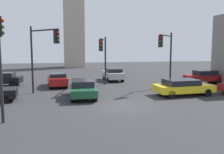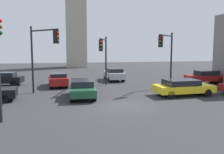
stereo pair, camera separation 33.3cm
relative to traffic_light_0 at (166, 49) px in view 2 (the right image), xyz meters
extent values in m
plane|color=#2D2D30|center=(-5.43, -5.48, -3.70)|extent=(91.96, 91.96, 0.00)
cylinder|color=black|center=(1.05, 1.24, -1.08)|extent=(0.16, 0.16, 5.25)
cylinder|color=black|center=(-0.08, -0.10, 1.21)|extent=(2.35, 2.75, 0.12)
cube|color=black|center=(-1.05, -1.25, 0.66)|extent=(0.45, 0.45, 1.00)
sphere|color=red|center=(-1.18, -1.40, 0.96)|extent=(0.20, 0.20, 0.20)
sphere|color=#594714|center=(-1.18, -1.40, 0.66)|extent=(0.20, 0.20, 0.20)
sphere|color=#14471E|center=(-1.18, -1.40, 0.36)|extent=(0.20, 0.20, 0.20)
cylinder|color=black|center=(-11.72, 0.45, -0.91)|extent=(0.16, 0.16, 5.58)
cylinder|color=black|center=(-10.60, -0.92, 1.49)|extent=(2.33, 2.81, 0.12)
cube|color=black|center=(-9.64, -2.09, 0.94)|extent=(0.45, 0.45, 1.00)
sphere|color=red|center=(-9.51, -2.24, 1.24)|extent=(0.20, 0.20, 0.20)
sphere|color=#594714|center=(-9.51, -2.24, 0.94)|extent=(0.20, 0.20, 0.20)
sphere|color=#14471E|center=(-9.51, -2.24, 0.64)|extent=(0.20, 0.20, 0.20)
cylinder|color=black|center=(-4.89, 3.96, -1.25)|extent=(0.16, 0.16, 4.91)
cylinder|color=black|center=(-5.47, 1.82, 0.88)|extent=(1.28, 4.31, 0.12)
cube|color=black|center=(-5.98, -0.08, 0.33)|extent=(0.39, 0.39, 1.00)
sphere|color=red|center=(-6.04, -0.27, 0.63)|extent=(0.20, 0.20, 0.20)
sphere|color=#594714|center=(-6.04, -0.27, 0.33)|extent=(0.20, 0.20, 0.20)
sphere|color=#14471E|center=(-6.04, -0.27, 0.03)|extent=(0.20, 0.20, 0.20)
sphere|color=red|center=(-12.17, -7.76, 1.50)|extent=(0.20, 0.20, 0.20)
sphere|color=#594714|center=(-12.17, -7.76, 1.20)|extent=(0.20, 0.20, 0.20)
sphere|color=#14471E|center=(-12.17, -7.76, 0.90)|extent=(0.20, 0.20, 0.20)
cube|color=black|center=(-15.35, 5.05, -3.07)|extent=(4.25, 2.18, 0.61)
cube|color=black|center=(-15.14, 5.03, -2.57)|extent=(2.44, 1.78, 0.46)
cylinder|color=black|center=(-14.04, 4.18, -3.37)|extent=(0.69, 0.38, 0.66)
cylinder|color=black|center=(-13.89, 5.62, -3.37)|extent=(0.69, 0.38, 0.66)
cube|color=maroon|center=(5.45, 2.53, -3.06)|extent=(4.08, 1.85, 0.60)
cube|color=black|center=(5.65, 2.54, -2.54)|extent=(2.32, 1.55, 0.51)
cylinder|color=black|center=(4.13, 1.79, -3.36)|extent=(0.69, 0.33, 0.67)
cylinder|color=black|center=(4.05, 3.11, -3.36)|extent=(0.69, 0.33, 0.67)
cylinder|color=black|center=(6.84, 1.96, -3.36)|extent=(0.69, 0.33, 0.67)
cylinder|color=black|center=(6.76, 3.27, -3.36)|extent=(0.69, 0.33, 0.67)
cylinder|color=black|center=(-13.37, -1.50, -3.41)|extent=(0.60, 0.39, 0.58)
cylinder|color=black|center=(-13.25, -3.08, -3.41)|extent=(0.60, 0.39, 0.58)
cube|color=#ADB2B7|center=(-3.48, 6.89, -3.03)|extent=(1.91, 4.13, 0.69)
cube|color=black|center=(-3.47, 6.69, -2.50)|extent=(1.65, 2.33, 0.47)
cylinder|color=black|center=(-4.25, 8.25, -3.38)|extent=(0.34, 0.65, 0.64)
cylinder|color=black|center=(-2.78, 8.30, -3.38)|extent=(0.34, 0.65, 0.64)
cylinder|color=black|center=(-4.17, 5.49, -3.38)|extent=(0.34, 0.65, 0.64)
cylinder|color=black|center=(-2.70, 5.53, -3.38)|extent=(0.34, 0.65, 0.64)
cube|color=yellow|center=(0.31, -2.93, -3.12)|extent=(4.75, 2.33, 0.55)
cube|color=black|center=(0.08, -2.94, -2.64)|extent=(2.69, 1.97, 0.48)
cylinder|color=black|center=(1.84, -1.99, -3.39)|extent=(0.64, 0.41, 0.62)
cylinder|color=black|center=(1.93, -3.69, -3.39)|extent=(0.64, 0.41, 0.62)
cylinder|color=black|center=(-1.31, -2.17, -3.39)|extent=(0.64, 0.41, 0.62)
cylinder|color=black|center=(-1.22, -3.87, -3.39)|extent=(0.64, 0.41, 0.62)
cube|color=maroon|center=(-9.76, 3.70, -3.06)|extent=(2.08, 4.15, 0.70)
cube|color=black|center=(-9.74, 3.50, -2.55)|extent=(1.71, 2.37, 0.40)
cylinder|color=black|center=(-10.59, 5.00, -3.41)|extent=(0.36, 0.61, 0.58)
cylinder|color=black|center=(-9.17, 5.12, -3.41)|extent=(0.36, 0.61, 0.58)
cylinder|color=black|center=(-10.35, 2.28, -3.41)|extent=(0.36, 0.61, 0.58)
cylinder|color=black|center=(-8.93, 2.40, -3.41)|extent=(0.36, 0.61, 0.58)
cube|color=#19472D|center=(-7.76, -2.24, -3.09)|extent=(2.00, 4.43, 0.56)
cube|color=black|center=(-7.76, -2.02, -2.60)|extent=(1.72, 2.50, 0.49)
cylinder|color=black|center=(-7.04, -3.75, -3.37)|extent=(0.36, 0.67, 0.67)
cylinder|color=black|center=(-8.58, -3.71, -3.37)|extent=(0.36, 0.67, 0.67)
cylinder|color=black|center=(-6.95, -0.78, -3.37)|extent=(0.36, 0.67, 0.67)
cylinder|color=black|center=(-8.49, -0.73, -3.37)|extent=(0.36, 0.67, 0.67)
camera|label=1|loc=(-9.33, -21.20, 0.21)|focal=39.88mm
camera|label=2|loc=(-9.00, -21.26, 0.21)|focal=39.88mm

